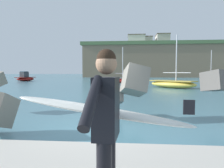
# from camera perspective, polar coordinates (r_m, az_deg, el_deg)

# --- Properties ---
(ground_plane) EXTENTS (400.00, 400.00, 0.00)m
(ground_plane) POSITION_cam_1_polar(r_m,az_deg,el_deg) (6.44, -3.42, -12.78)
(ground_plane) COLOR #42707F
(breakwater_jetty) EXTENTS (29.48, 6.53, 2.47)m
(breakwater_jetty) POSITION_cam_1_polar(r_m,az_deg,el_deg) (8.21, -4.49, -1.71)
(breakwater_jetty) COLOR #3D3A38
(breakwater_jetty) RESTS_ON ground
(surfer_with_board) EXTENTS (2.11, 1.22, 1.78)m
(surfer_with_board) POSITION_cam_1_polar(r_m,az_deg,el_deg) (2.14, -1.97, -10.43)
(surfer_with_board) COLOR black
(surfer_with_board) RESTS_ON walkway_path
(boat_near_left) EXTENTS (4.48, 2.58, 5.96)m
(boat_near_left) POSITION_cam_1_polar(r_m,az_deg,el_deg) (33.77, 3.55, 1.02)
(boat_near_left) COLOR maroon
(boat_near_left) RESTS_ON ground
(boat_near_centre) EXTENTS (5.47, 5.12, 5.99)m
(boat_near_centre) POSITION_cam_1_polar(r_m,az_deg,el_deg) (24.04, 16.79, 0.07)
(boat_near_centre) COLOR #EAC64C
(boat_near_centre) RESTS_ON ground
(boat_near_right) EXTENTS (3.17, 4.65, 1.97)m
(boat_near_right) POSITION_cam_1_polar(r_m,az_deg,el_deg) (44.73, -23.33, 1.55)
(boat_near_right) COLOR maroon
(boat_near_right) RESTS_ON ground
(boat_mid_centre) EXTENTS (5.56, 5.49, 6.37)m
(boat_mid_centre) POSITION_cam_1_polar(r_m,az_deg,el_deg) (47.02, 26.38, 1.41)
(boat_mid_centre) COLOR maroon
(boat_mid_centre) RESTS_ON ground
(headland_bluff) EXTENTS (72.72, 39.65, 12.58)m
(headland_bluff) POSITION_cam_1_polar(r_m,az_deg,el_deg) (91.88, 16.97, 6.01)
(headland_bluff) COLOR #847056
(headland_bluff) RESTS_ON ground
(station_building_west) EXTENTS (7.12, 6.32, 5.08)m
(station_building_west) POSITION_cam_1_polar(r_m,az_deg,el_deg) (93.60, 9.10, 11.49)
(station_building_west) COLOR #B2ADA3
(station_building_west) RESTS_ON headland_bluff
(station_building_central) EXTENTS (5.74, 8.12, 5.92)m
(station_building_central) POSITION_cam_1_polar(r_m,az_deg,el_deg) (94.12, 14.06, 11.65)
(station_building_central) COLOR #B2ADA3
(station_building_central) RESTS_ON headland_bluff
(station_building_east) EXTENTS (7.60, 7.37, 5.52)m
(station_building_east) POSITION_cam_1_polar(r_m,az_deg,el_deg) (91.70, 6.90, 11.82)
(station_building_east) COLOR silver
(station_building_east) RESTS_ON headland_bluff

